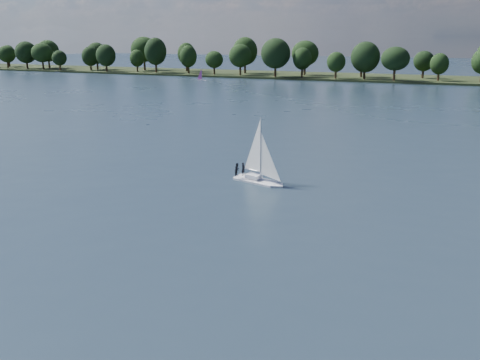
% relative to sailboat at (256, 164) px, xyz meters
% --- Properties ---
extents(ground, '(700.00, 700.00, 0.00)m').
position_rel_sailboat_xyz_m(ground, '(9.14, 53.42, -2.25)').
color(ground, '#233342').
rests_on(ground, ground).
extents(far_shore, '(660.00, 40.00, 1.50)m').
position_rel_sailboat_xyz_m(far_shore, '(9.14, 165.42, -2.25)').
color(far_shore, black).
rests_on(far_shore, ground).
extents(sailboat, '(6.34, 3.45, 8.04)m').
position_rel_sailboat_xyz_m(sailboat, '(0.00, 0.00, 0.00)').
color(sailboat, white).
rests_on(sailboat, ground).
extents(dinghy_pink, '(3.45, 2.31, 5.13)m').
position_rel_sailboat_xyz_m(dinghy_pink, '(-74.20, 127.91, -1.04)').
color(dinghy_pink, white).
rests_on(dinghy_pink, ground).
extents(pontoon, '(4.16, 2.34, 0.50)m').
position_rel_sailboat_xyz_m(pontoon, '(-160.18, 146.32, -2.25)').
color(pontoon, '#585B5E').
rests_on(pontoon, ground).
extents(treeline, '(562.63, 73.52, 18.03)m').
position_rel_sailboat_xyz_m(treeline, '(0.18, 161.26, 5.85)').
color(treeline, black).
rests_on(treeline, ground).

